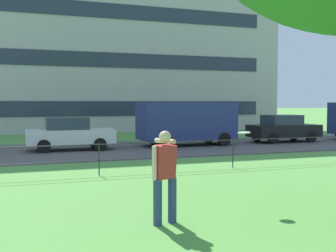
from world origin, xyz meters
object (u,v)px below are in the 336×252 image
Objects in this scene: frisbee at (244,133)px; apartment_building_background at (110,25)px; panel_van_center at (187,121)px; person_thrower at (165,174)px; car_white_left at (70,134)px; car_black_far_left at (283,128)px.

frisbee is 30.12m from apartment_building_background.
panel_van_center is at bearing 73.91° from frisbee.
person_thrower reaches higher than car_white_left.
panel_van_center is at bearing 66.63° from person_thrower.
person_thrower is at bearing -87.93° from car_white_left.
person_thrower is 0.43× the size of car_white_left.
car_white_left is 6.05m from panel_van_center.
car_white_left is at bearing -177.61° from panel_van_center.
car_white_left is at bearing -107.19° from apartment_building_background.
car_white_left is at bearing 92.07° from person_thrower.
car_black_far_left is (9.34, 12.03, -0.80)m from frisbee.
person_thrower is 0.34× the size of panel_van_center.
person_thrower is 0.43× the size of car_black_far_left.
frisbee is at bearing -95.47° from apartment_building_background.
car_white_left is at bearing -179.13° from car_black_far_left.
car_black_far_left is (5.85, -0.07, -0.49)m from panel_van_center.
frisbee is 15.25m from car_black_far_left.
panel_van_center is at bearing 179.31° from car_black_far_left.
panel_van_center is 18.69m from apartment_building_background.
frisbee is at bearing -127.83° from car_black_far_left.
person_thrower is at bearing -131.70° from car_black_far_left.
car_white_left is 0.79× the size of panel_van_center.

